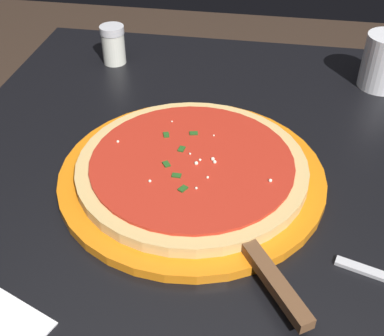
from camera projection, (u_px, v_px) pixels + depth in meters
restaurant_table at (220, 246)px, 0.79m from camera, size 0.86×0.92×0.74m
serving_plate at (192, 175)px, 0.69m from camera, size 0.37×0.37×0.01m
pizza at (192, 166)px, 0.68m from camera, size 0.32×0.32×0.02m
pizza_server at (254, 255)px, 0.56m from camera, size 0.16×0.21×0.01m
parmesan_shaker at (113, 44)px, 0.95m from camera, size 0.05×0.05×0.07m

